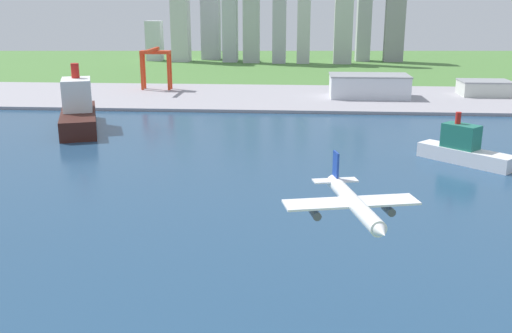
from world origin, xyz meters
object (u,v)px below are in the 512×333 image
(warehouse_main, at_px, (369,86))
(warehouse_annex, at_px, (485,88))
(cargo_ship, at_px, (78,111))
(ferry_boat, at_px, (464,149))
(port_crane_red, at_px, (155,59))
(airplane_landing, at_px, (354,203))

(warehouse_main, height_order, warehouse_annex, warehouse_main)
(warehouse_main, bearing_deg, cargo_ship, -146.82)
(ferry_boat, xyz_separation_m, warehouse_main, (-26.04, 201.14, 4.73))
(port_crane_red, distance_m, warehouse_annex, 293.37)
(airplane_landing, bearing_deg, cargo_ship, 123.12)
(warehouse_main, bearing_deg, port_crane_red, 171.25)
(airplane_landing, xyz_separation_m, cargo_ship, (-156.72, 240.19, -24.81))
(ferry_boat, bearing_deg, port_crane_red, 133.27)
(cargo_ship, xyz_separation_m, port_crane_red, (12.29, 162.36, 18.63))
(cargo_ship, distance_m, port_crane_red, 163.89)
(warehouse_annex, bearing_deg, warehouse_main, -170.78)
(ferry_boat, xyz_separation_m, port_crane_red, (-217.07, 230.55, 23.13))
(ferry_boat, distance_m, port_crane_red, 317.50)
(ferry_boat, bearing_deg, warehouse_annex, 70.93)
(airplane_landing, distance_m, warehouse_annex, 417.61)
(cargo_ship, xyz_separation_m, warehouse_main, (203.31, 132.95, 0.23))
(airplane_landing, height_order, warehouse_main, airplane_landing)
(cargo_ship, height_order, port_crane_red, cargo_ship)
(airplane_landing, height_order, cargo_ship, airplane_landing)
(cargo_ship, relative_size, warehouse_annex, 1.94)
(cargo_ship, relative_size, port_crane_red, 1.82)
(port_crane_red, bearing_deg, ferry_boat, -46.73)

